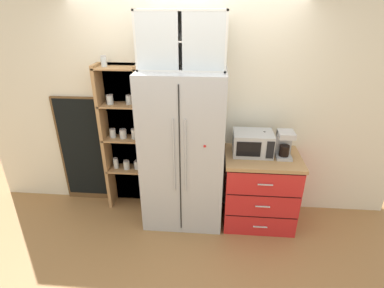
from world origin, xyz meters
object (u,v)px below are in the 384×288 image
Objects in this scene: microwave at (253,143)px; bottle_amber at (264,145)px; mug_charcoal at (263,149)px; chalkboard_menu at (83,151)px; refrigerator at (183,151)px; bottle_cobalt at (263,144)px; coffee_maker at (284,144)px; mug_cream at (263,150)px.

bottle_amber is (0.12, 0.00, -0.02)m from microwave.
chalkboard_menu is at bearing 174.91° from mug_charcoal.
microwave and bottle_amber have the same top height.
bottle_amber is 0.18× the size of chalkboard_menu.
bottle_cobalt is at bearing 5.59° from refrigerator.
microwave is 1.42× the size of coffee_maker.
refrigerator is at bearing -12.13° from chalkboard_menu.
coffee_maker is 0.22m from bottle_amber.
refrigerator is 0.91m from mug_charcoal.
microwave is at bearing 4.20° from refrigerator.
refrigerator is 16.20× the size of mug_cream.
coffee_maker is at bearing -18.84° from bottle_cobalt.
mug_charcoal is 2.27m from chalkboard_menu.
coffee_maker reaches higher than bottle_amber.
mug_charcoal is at bearing 13.98° from microwave.
microwave is 0.15m from mug_cream.
microwave is at bearing -165.73° from bottle_cobalt.
refrigerator is 0.91m from bottle_amber.
refrigerator reaches higher than microwave.
mug_charcoal is (-0.21, 0.07, -0.11)m from coffee_maker.
mug_cream is 0.43× the size of bottle_cobalt.
microwave is 0.13m from bottle_cobalt.
mug_cream is 0.44× the size of bottle_amber.
bottle_amber is at bearing 130.08° from mug_cream.
refrigerator is 0.91m from mug_cream.
refrigerator reaches higher than mug_charcoal.
mug_cream is at bearing 3.79° from refrigerator.
bottle_cobalt is 1.00× the size of bottle_amber.
coffee_maker is (1.12, 0.02, 0.13)m from refrigerator.
chalkboard_menu reaches higher than bottle_amber.
mug_cream reaches higher than mug_charcoal.
mug_charcoal is at bearing 89.20° from mug_cream.
bottle_cobalt is at bearing 177.14° from mug_charcoal.
mug_charcoal is (0.13, 0.03, -0.09)m from microwave.
refrigerator is 7.04× the size of bottle_cobalt.
mug_cream is (0.91, 0.06, 0.02)m from refrigerator.
chalkboard_menu is (-2.25, 0.23, -0.28)m from bottle_amber.
mug_cream is at bearing 1.23° from microwave.
coffee_maker reaches higher than mug_charcoal.
bottle_cobalt is at bearing 90.00° from bottle_amber.
microwave is 0.16m from mug_charcoal.
bottle_amber is at bearing 3.93° from refrigerator.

